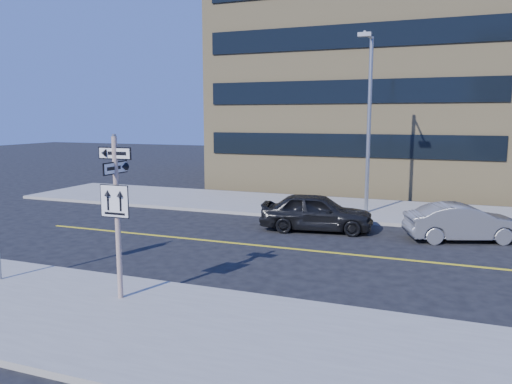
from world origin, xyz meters
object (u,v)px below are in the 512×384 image
at_px(parked_car_a, 316,212).
at_px(streetlight_a, 369,113).
at_px(parked_car_b, 464,223).
at_px(sign_pole, 117,207).

distance_m(parked_car_a, streetlight_a, 5.59).
bearing_deg(parked_car_b, streetlight_a, 31.21).
height_order(sign_pole, streetlight_a, streetlight_a).
bearing_deg(streetlight_a, parked_car_b, -38.99).
relative_size(parked_car_a, streetlight_a, 0.57).
relative_size(parked_car_a, parked_car_b, 1.08).
distance_m(parked_car_b, streetlight_a, 6.69).
height_order(sign_pole, parked_car_b, sign_pole).
distance_m(sign_pole, streetlight_a, 14.05).
xyz_separation_m(parked_car_b, streetlight_a, (-4.13, 3.34, 4.06)).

